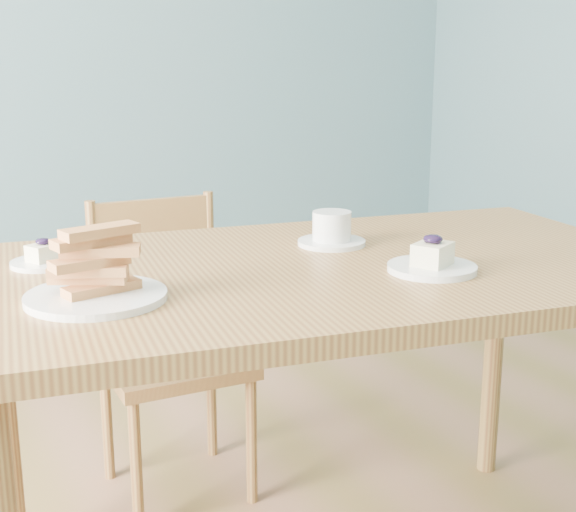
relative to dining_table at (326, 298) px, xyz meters
The scene contains 6 objects.
dining_table is the anchor object (origin of this frame).
dining_chair 0.69m from the dining_table, 103.37° to the left, with size 0.39×0.37×0.83m.
cheesecake_plate_near 0.24m from the dining_table, 46.06° to the right, with size 0.18×0.18×0.08m.
cheesecake_plate_far 0.60m from the dining_table, 154.63° to the left, with size 0.14×0.14×0.06m.
coffee_cup 0.20m from the dining_table, 55.59° to the left, with size 0.16×0.16×0.08m.
biscotti_plate 0.52m from the dining_table, behind, with size 0.25×0.25×0.13m.
Camera 1 is at (-0.50, -1.39, 1.22)m, focal length 50.00 mm.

